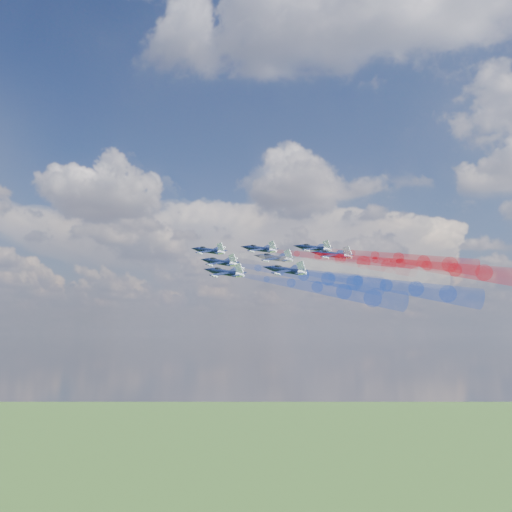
% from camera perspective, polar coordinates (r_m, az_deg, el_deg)
% --- Properties ---
extents(jet_lead, '(16.14, 14.68, 8.47)m').
position_cam_1_polar(jet_lead, '(177.22, -4.28, 0.48)').
color(jet_lead, black).
extents(trail_lead, '(39.11, 18.81, 12.58)m').
position_cam_1_polar(trail_lead, '(161.34, 2.58, -0.46)').
color(trail_lead, white).
extents(jet_inner_left, '(16.14, 14.68, 8.47)m').
position_cam_1_polar(jet_inner_left, '(163.33, -3.28, -0.56)').
color(jet_inner_left, black).
extents(trail_inner_left, '(39.11, 18.81, 12.58)m').
position_cam_1_polar(trail_inner_left, '(147.98, 4.31, -1.70)').
color(trail_inner_left, blue).
extents(jet_inner_right, '(16.14, 14.68, 8.47)m').
position_cam_1_polar(jet_inner_right, '(176.00, 0.35, 0.65)').
color(jet_inner_right, black).
extents(trail_inner_right, '(39.11, 18.81, 12.58)m').
position_cam_1_polar(trail_inner_right, '(161.88, 7.65, -0.29)').
color(trail_inner_right, red).
extents(jet_outer_left, '(16.14, 14.68, 8.47)m').
position_cam_1_polar(jet_outer_left, '(150.58, -2.82, -1.50)').
color(jet_outer_left, black).
extents(trail_outer_left, '(39.11, 18.81, 12.58)m').
position_cam_1_polar(trail_outer_left, '(135.59, 5.53, -2.85)').
color(trail_outer_left, blue).
extents(jet_center_third, '(16.14, 14.68, 8.47)m').
position_cam_1_polar(jet_center_third, '(163.11, 1.67, -0.18)').
color(jet_center_third, black).
extents(trail_center_third, '(39.11, 18.81, 12.58)m').
position_cam_1_polar(trail_center_third, '(149.67, 9.71, -1.26)').
color(trail_center_third, white).
extents(jet_outer_right, '(16.14, 14.68, 8.47)m').
position_cam_1_polar(jet_outer_right, '(177.67, 5.23, 0.73)').
color(jet_outer_right, black).
extents(trail_outer_right, '(39.11, 18.81, 12.58)m').
position_cam_1_polar(trail_outer_right, '(165.48, 12.80, -0.19)').
color(trail_outer_right, red).
extents(jet_rear_left, '(16.14, 14.68, 8.47)m').
position_cam_1_polar(jet_rear_left, '(149.04, 2.73, -1.29)').
color(jet_rear_left, black).
extents(trail_rear_left, '(39.11, 18.81, 12.58)m').
position_cam_1_polar(trail_rear_left, '(136.24, 11.68, -2.59)').
color(trail_rear_left, blue).
extents(jet_rear_right, '(16.14, 14.68, 8.47)m').
position_cam_1_polar(jet_rear_right, '(165.58, 6.94, 0.12)').
color(jet_rear_right, black).
extents(trail_rear_right, '(39.11, 18.81, 12.58)m').
position_cam_1_polar(trail_rear_right, '(154.24, 15.22, -0.91)').
color(trail_rear_right, red).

